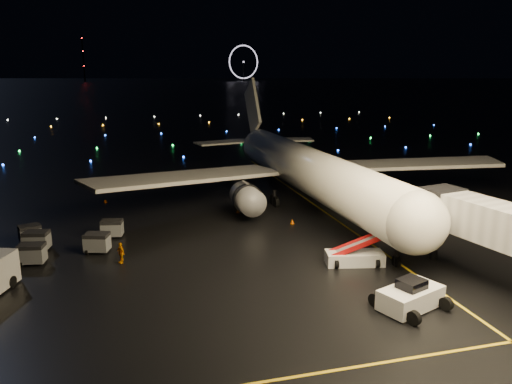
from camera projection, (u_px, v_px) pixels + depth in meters
ground at (139, 96)px, 318.83m from camera, size 2000.00×2000.00×0.00m
lane_centre at (343, 224)px, 54.28m from camera, size 0.25×80.00×0.02m
airliner at (300, 142)px, 62.36m from camera, size 54.56×51.98×15.06m
pushback_tug at (411, 294)px, 34.88m from camera, size 5.19×3.91×2.20m
belt_loader at (355, 245)px, 42.76m from camera, size 7.47×3.45×3.50m
crew_c at (121, 253)px, 43.20m from camera, size 0.93×1.19×1.88m
safety_cone_0 at (292, 221)px, 54.42m from camera, size 0.53×0.53×0.51m
safety_cone_1 at (235, 203)px, 62.24m from camera, size 0.47×0.47×0.47m
safety_cone_2 at (238, 211)px, 58.61m from camera, size 0.49×0.49×0.53m
safety_cone_3 at (105, 201)px, 63.02m from camera, size 0.51×0.51×0.48m
ferris_wheel at (244, 63)px, 749.25m from camera, size 49.33×16.80×52.00m
radio_mast at (83, 59)px, 709.31m from camera, size 1.80×1.80×64.00m
taxiway_lights at (163, 131)px, 136.67m from camera, size 164.00×92.00×0.36m
baggage_cart_0 at (97, 243)px, 45.75m from camera, size 2.50×2.07×1.83m
baggage_cart_1 at (112, 229)px, 49.98m from camera, size 2.28×1.79×1.75m
baggage_cart_2 at (37, 241)px, 46.21m from camera, size 2.47×1.97×1.86m
baggage_cart_3 at (32, 254)px, 42.99m from camera, size 2.34×1.82×1.80m
baggage_cart_4 at (30, 233)px, 48.62m from camera, size 2.33×1.98×1.67m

